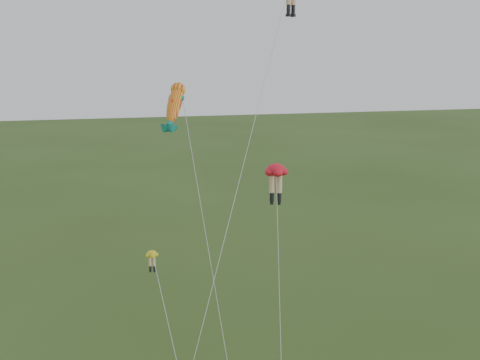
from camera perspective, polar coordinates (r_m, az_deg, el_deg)
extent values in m
cylinder|color=black|center=(37.34, 5.19, 17.68)|extent=(0.26, 0.26, 0.58)
cube|color=black|center=(37.31, 5.18, 17.10)|extent=(0.33, 0.39, 0.17)
cylinder|color=black|center=(37.68, 5.69, 17.63)|extent=(0.26, 0.26, 0.58)
cube|color=black|center=(37.66, 5.68, 17.06)|extent=(0.33, 0.39, 0.17)
cylinder|color=silver|center=(31.55, -0.05, 0.02)|extent=(9.69, 11.17, 24.59)
ellipsoid|color=red|center=(34.09, 3.85, 1.13)|extent=(2.00, 2.00, 0.78)
cylinder|color=#E8B689|center=(34.30, 3.43, -0.36)|extent=(0.35, 0.35, 1.19)
cylinder|color=black|center=(34.52, 3.41, -1.81)|extent=(0.27, 0.27, 0.60)
cube|color=black|center=(34.63, 3.40, -2.42)|extent=(0.30, 0.39, 0.17)
cylinder|color=#E8B689|center=(34.28, 4.23, -0.39)|extent=(0.35, 0.35, 1.19)
cylinder|color=black|center=(34.50, 4.20, -1.83)|extent=(0.27, 0.27, 0.60)
cube|color=black|center=(34.60, 4.19, -2.45)|extent=(0.30, 0.39, 0.17)
cylinder|color=silver|center=(32.21, 4.20, -10.84)|extent=(1.79, 7.67, 12.76)
ellipsoid|color=gold|center=(33.55, -9.40, -7.76)|extent=(0.98, 0.98, 0.41)
cylinder|color=#E8B689|center=(33.74, -9.58, -8.52)|extent=(0.18, 0.18, 0.62)
cylinder|color=black|center=(33.92, -9.55, -9.25)|extent=(0.14, 0.14, 0.31)
cube|color=black|center=(33.99, -9.53, -9.56)|extent=(0.14, 0.20, 0.09)
cylinder|color=#E8B689|center=(33.70, -9.15, -8.53)|extent=(0.18, 0.18, 0.62)
cylinder|color=black|center=(33.88, -9.13, -9.26)|extent=(0.14, 0.14, 0.31)
cube|color=black|center=(33.95, -9.11, -9.57)|extent=(0.14, 0.20, 0.09)
cylinder|color=silver|center=(30.92, -7.12, -17.19)|extent=(1.43, 9.49, 7.80)
ellipsoid|color=yellow|center=(31.40, -6.96, 8.21)|extent=(1.95, 2.61, 2.77)
sphere|color=yellow|center=(31.40, -6.96, 8.21)|extent=(1.38, 1.54, 1.27)
cone|color=#117465|center=(31.40, -6.96, 8.21)|extent=(1.18, 1.40, 1.17)
cone|color=#117465|center=(31.40, -6.96, 8.21)|extent=(1.18, 1.40, 1.17)
cone|color=#117465|center=(31.40, -6.96, 8.21)|extent=(0.67, 0.79, 0.66)
cone|color=#117465|center=(31.40, -6.96, 8.21)|extent=(0.67, 0.79, 0.66)
cone|color=red|center=(31.40, -6.96, 8.21)|extent=(0.70, 0.79, 0.66)
cylinder|color=silver|center=(30.58, -3.74, -8.07)|extent=(2.32, 5.96, 16.81)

